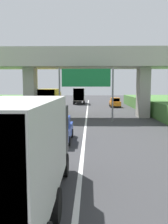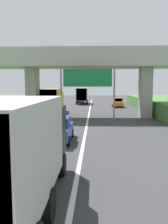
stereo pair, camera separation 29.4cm
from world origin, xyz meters
name	(u,v)px [view 1 (the left image)]	position (x,y,z in m)	size (l,w,h in m)	color
lane_centre_stripe	(86,124)	(0.00, 22.56, 0.00)	(0.20, 85.12, 0.01)	white
overpass_bridge	(87,66)	(0.00, 28.20, 6.29)	(40.00, 4.80, 8.26)	#ADA89E
overhead_highway_sign	(86,82)	(0.00, 24.32, 4.29)	(5.88, 0.18, 5.76)	slate
truck_yellow	(51,99)	(-5.21, 32.49, 1.93)	(2.44, 7.30, 3.44)	black
truck_silver	(79,95)	(-1.90, 50.59, 1.93)	(2.44, 7.30, 3.44)	black
truck_black	(21,149)	(-1.63, 5.99, 1.93)	(2.44, 7.30, 3.44)	black
car_blue	(58,129)	(-1.77, 15.05, 0.86)	(1.86, 4.10, 1.72)	#233D9E
car_orange	(115,102)	(5.05, 42.40, 0.86)	(1.86, 4.10, 1.72)	orange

